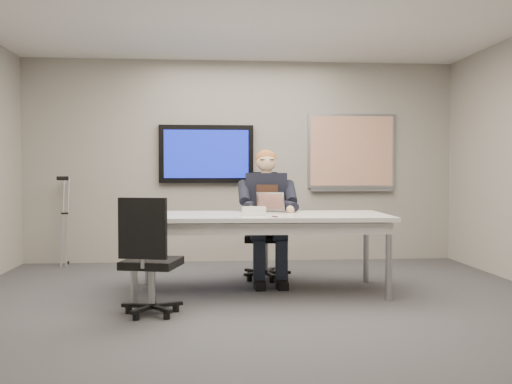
{
  "coord_description": "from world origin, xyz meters",
  "views": [
    {
      "loc": [
        -0.49,
        -4.97,
        1.25
      ],
      "look_at": [
        0.03,
        1.09,
        1.04
      ],
      "focal_mm": 40.0,
      "sensor_mm": 36.0,
      "label": 1
    }
  ],
  "objects": [
    {
      "name": "floor",
      "position": [
        0.0,
        0.0,
        0.0
      ],
      "size": [
        6.0,
        6.0,
        0.02
      ],
      "primitive_type": "cube",
      "color": "#373739",
      "rests_on": "ground"
    },
    {
      "name": "wall_back",
      "position": [
        0.0,
        3.0,
        1.4
      ],
      "size": [
        6.0,
        0.02,
        2.8
      ],
      "primitive_type": "cube",
      "color": "#9B988C",
      "rests_on": "ground"
    },
    {
      "name": "wall_front",
      "position": [
        0.0,
        -3.0,
        1.4
      ],
      "size": [
        6.0,
        0.02,
        2.8
      ],
      "primitive_type": "cube",
      "color": "#9B988C",
      "rests_on": "ground"
    },
    {
      "name": "conference_table",
      "position": [
        0.06,
        0.92,
        0.72
      ],
      "size": [
        2.68,
        1.2,
        0.81
      ],
      "rotation": [
        0.0,
        0.0,
        -0.04
      ],
      "color": "silver",
      "rests_on": "ground"
    },
    {
      "name": "tv_display",
      "position": [
        -0.5,
        2.95,
        1.5
      ],
      "size": [
        1.3,
        0.09,
        0.8
      ],
      "color": "black",
      "rests_on": "wall_back"
    },
    {
      "name": "whiteboard",
      "position": [
        1.55,
        2.97,
        1.53
      ],
      "size": [
        1.25,
        0.08,
        1.1
      ],
      "color": "#97999F",
      "rests_on": "wall_back"
    },
    {
      "name": "office_chair_far",
      "position": [
        0.19,
        1.66,
        0.34
      ],
      "size": [
        0.57,
        0.57,
        1.1
      ],
      "rotation": [
        0.0,
        0.0,
        -0.1
      ],
      "color": "black",
      "rests_on": "ground"
    },
    {
      "name": "office_chair_near",
      "position": [
        -0.98,
        0.0,
        0.32
      ],
      "size": [
        0.6,
        0.6,
        1.04
      ],
      "rotation": [
        0.0,
        0.0,
        2.89
      ],
      "color": "black",
      "rests_on": "ground"
    },
    {
      "name": "seated_person",
      "position": [
        0.19,
        1.39,
        0.61
      ],
      "size": [
        0.47,
        0.81,
        1.51
      ],
      "rotation": [
        0.0,
        0.0,
        -0.03
      ],
      "color": "#1E2432",
      "rests_on": "office_chair_far"
    },
    {
      "name": "crutch",
      "position": [
        -2.38,
        2.81,
        0.61
      ],
      "size": [
        0.24,
        0.52,
        1.25
      ],
      "primitive_type": null,
      "rotation": [
        -0.18,
        0.0,
        -0.15
      ],
      "color": "#A3A6AA",
      "rests_on": "ground"
    },
    {
      "name": "laptop",
      "position": [
        0.2,
        1.14,
        0.87
      ],
      "size": [
        0.36,
        0.39,
        0.22
      ],
      "rotation": [
        0.0,
        0.0,
        -0.39
      ],
      "color": "#ADADAF",
      "rests_on": "conference_table"
    },
    {
      "name": "name_tent",
      "position": [
        -0.02,
        0.71,
        0.86
      ],
      "size": [
        0.24,
        0.1,
        0.1
      ],
      "primitive_type": null,
      "rotation": [
        0.0,
        0.0,
        -0.12
      ],
      "color": "silver",
      "rests_on": "conference_table"
    },
    {
      "name": "pen",
      "position": [
        0.17,
        0.52,
        0.82
      ],
      "size": [
        0.05,
        0.13,
        0.01
      ],
      "primitive_type": "cylinder",
      "rotation": [
        0.0,
        1.57,
        1.88
      ],
      "color": "black",
      "rests_on": "conference_table"
    }
  ]
}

